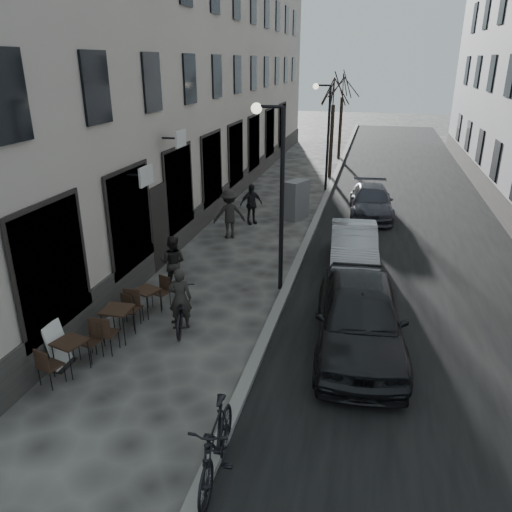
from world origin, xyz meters
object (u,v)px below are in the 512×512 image
at_px(streetlamp_near, 276,179).
at_px(tree_far, 343,85).
at_px(pedestrian_mid, 229,214).
at_px(car_near, 360,317).
at_px(car_far, 371,201).
at_px(tree_near, 334,90).
at_px(moped, 216,444).
at_px(pedestrian_near, 173,262).
at_px(bicycle, 181,310).
at_px(utility_cabinet, 296,200).
at_px(bistro_set_c, 147,299).
at_px(pedestrian_far, 251,204).
at_px(bistro_set_a, 71,353).
at_px(streetlamp_far, 325,126).
at_px(car_mid, 353,247).
at_px(sign_board, 58,349).
at_px(bistro_set_b, 118,320).

bearing_deg(streetlamp_near, tree_far, 89.80).
xyz_separation_m(pedestrian_mid, car_near, (4.96, -6.66, -0.09)).
bearing_deg(car_far, tree_near, 105.09).
distance_m(car_far, moped, 15.13).
xyz_separation_m(tree_far, pedestrian_near, (-2.86, -21.66, -3.88)).
bearing_deg(moped, car_far, 78.97).
bearing_deg(bicycle, tree_near, -111.68).
relative_size(tree_far, bicycle, 3.18).
bearing_deg(utility_cabinet, bistro_set_c, -80.80).
bearing_deg(car_far, pedestrian_far, -157.64).
distance_m(tree_near, moped, 22.39).
relative_size(streetlamp_near, bistro_set_a, 3.44).
xyz_separation_m(streetlamp_far, bicycle, (-1.76, -14.73, -2.69)).
distance_m(streetlamp_near, car_far, 8.75).
bearing_deg(car_mid, utility_cabinet, 114.14).
bearing_deg(bistro_set_c, car_far, 82.30).
bearing_deg(pedestrian_mid, pedestrian_far, -129.21).
height_order(streetlamp_near, car_near, streetlamp_near).
xyz_separation_m(streetlamp_far, pedestrian_far, (-2.12, -6.26, -2.36)).
bearing_deg(pedestrian_mid, car_mid, 131.00).
xyz_separation_m(tree_far, bistro_set_c, (-2.91, -23.30, -4.24)).
bearing_deg(bistro_set_c, tree_far, 102.46).
distance_m(bistro_set_a, sign_board, 0.39).
xyz_separation_m(bicycle, car_far, (4.23, 10.72, 0.14)).
height_order(bistro_set_a, pedestrian_far, pedestrian_far).
bearing_deg(moped, car_mid, 76.80).
distance_m(bicycle, moped, 4.86).
relative_size(bistro_set_c, pedestrian_mid, 0.79).
bearing_deg(pedestrian_far, tree_far, 42.81).
distance_m(car_near, moped, 4.71).
relative_size(pedestrian_near, pedestrian_mid, 0.87).
height_order(tree_near, car_near, tree_near).
distance_m(bistro_set_b, utility_cabinet, 10.68).
bearing_deg(tree_near, bistro_set_a, -99.51).
bearing_deg(sign_board, car_near, 18.00).
height_order(bicycle, car_far, car_far).
bearing_deg(bistro_set_a, car_near, 37.10).
bearing_deg(tree_far, streetlamp_far, -90.46).
height_order(bistro_set_c, pedestrian_far, pedestrian_far).
bearing_deg(bistro_set_c, pedestrian_far, 104.47).
distance_m(tree_far, pedestrian_near, 22.19).
xyz_separation_m(bistro_set_a, moped, (3.80, -2.01, 0.18)).
height_order(streetlamp_near, sign_board, streetlamp_near).
height_order(tree_near, pedestrian_far, tree_near).
bearing_deg(utility_cabinet, pedestrian_far, -123.20).
distance_m(tree_far, pedestrian_mid, 17.67).
height_order(sign_board, moped, moped).
height_order(streetlamp_near, car_far, streetlamp_near).
relative_size(tree_near, bicycle, 3.18).
distance_m(streetlamp_near, streetlamp_far, 12.00).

